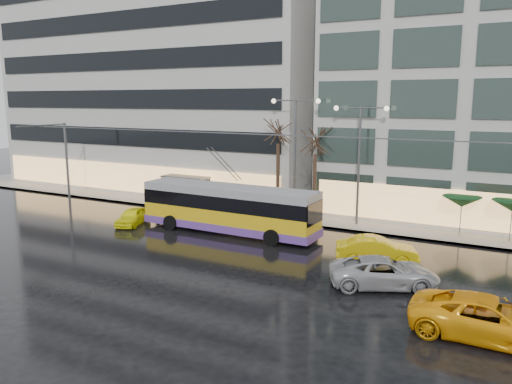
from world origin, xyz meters
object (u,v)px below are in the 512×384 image
Objects in this scene: bus_shelter at (183,184)px; taxi_a at (133,216)px; street_lamp_near at (295,141)px; trolleybus at (229,210)px.

taxi_a is at bearing -84.87° from bus_shelter.
bus_shelter is 11.14m from street_lamp_near.
street_lamp_near is 2.40× the size of taxi_a.
street_lamp_near reaches higher than trolleybus.
taxi_a is at bearing -142.87° from street_lamp_near.
street_lamp_near is 13.33m from taxi_a.
trolleybus reaches higher than bus_shelter.
trolleybus is 7.79m from street_lamp_near.
trolleybus is at bearing -36.08° from bus_shelter.
taxi_a is at bearing -169.79° from trolleybus.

